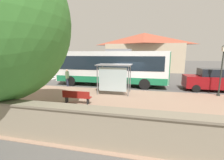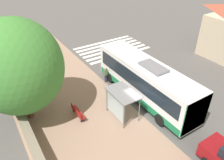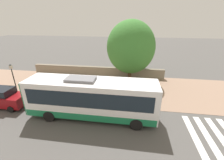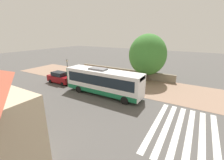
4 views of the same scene
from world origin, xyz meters
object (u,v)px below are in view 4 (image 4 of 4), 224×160
at_px(street_lamp_near, 67,68).
at_px(shade_tree, 148,55).
at_px(bench, 128,80).
at_px(bus_shelter, 109,74).
at_px(pedestrian, 135,89).
at_px(bus, 103,81).
at_px(parked_car_behind_bus, 60,78).

bearing_deg(street_lamp_near, shade_tree, 121.18).
bearing_deg(bench, street_lamp_near, -67.60).
xyz_separation_m(bus_shelter, bench, (-2.97, 1.86, -1.51)).
distance_m(bus_shelter, street_lamp_near, 8.13).
bearing_deg(street_lamp_near, pedestrian, 87.61).
bearing_deg(shade_tree, pedestrian, 7.93).
xyz_separation_m(pedestrian, bench, (-4.63, -3.21, -0.54)).
distance_m(bus_shelter, shade_tree, 7.79).
xyz_separation_m(bench, street_lamp_near, (4.08, -9.90, 1.84)).
relative_size(pedestrian, street_lamp_near, 0.45).
height_order(bus, shade_tree, shade_tree).
relative_size(bus_shelter, pedestrian, 1.58).
distance_m(shade_tree, parked_car_behind_bus, 15.59).
xyz_separation_m(bus_shelter, shade_tree, (-6.16, 3.98, 2.61)).
relative_size(bus, bench, 5.89).
relative_size(pedestrian, bench, 0.92).
xyz_separation_m(pedestrian, parked_car_behind_bus, (1.21, -13.26, -0.07)).
bearing_deg(pedestrian, parked_car_behind_bus, -84.79).
distance_m(bus, bus_shelter, 3.41).
xyz_separation_m(pedestrian, shade_tree, (-7.82, -1.09, 3.59)).
bearing_deg(bus_shelter, pedestrian, 71.88).
xyz_separation_m(pedestrian, street_lamp_near, (-0.55, -13.11, 1.30)).
relative_size(street_lamp_near, shade_tree, 0.48).
distance_m(bus_shelter, bench, 3.82).
bearing_deg(shade_tree, bus_shelter, -32.85).
height_order(bus_shelter, shade_tree, shade_tree).
height_order(pedestrian, parked_car_behind_bus, parked_car_behind_bus).
height_order(bench, parked_car_behind_bus, parked_car_behind_bus).
height_order(bus_shelter, parked_car_behind_bus, bus_shelter).
bearing_deg(bus_shelter, street_lamp_near, -82.12).
distance_m(bench, street_lamp_near, 10.87).
bearing_deg(bus_shelter, shade_tree, 147.15).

